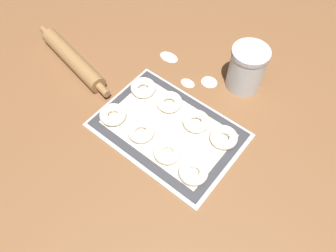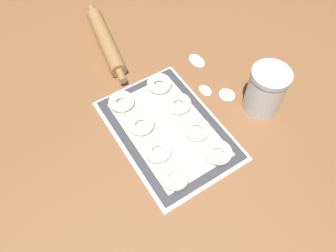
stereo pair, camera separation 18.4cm
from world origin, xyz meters
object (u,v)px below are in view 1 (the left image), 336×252
bagel_front_far_left (113,115)px  bagel_front_mid_left (141,131)px  bagel_back_far_left (143,88)px  flour_canister (247,68)px  baking_tray (168,130)px  bagel_back_far_right (224,137)px  rolling_pin (73,59)px  bagel_front_far_right (193,172)px  bagel_back_mid_left (169,102)px  bagel_back_mid_right (196,121)px  bagel_front_mid_right (167,152)px

bagel_front_far_left → bagel_front_mid_left: same height
bagel_back_far_left → flour_canister: (0.25, 0.25, 0.05)m
baking_tray → bagel_back_far_right: bearing=25.1°
bagel_back_far_left → bagel_back_far_right: 0.32m
bagel_front_far_left → rolling_pin: rolling_pin is taller
bagel_front_far_right → bagel_back_mid_left: 0.26m
bagel_back_mid_right → rolling_pin: 0.51m
baking_tray → bagel_back_mid_left: bagel_back_mid_left is taller
baking_tray → rolling_pin: bearing=178.9°
bagel_front_far_right → bagel_back_mid_right: size_ratio=1.00×
bagel_front_mid_right → bagel_back_mid_left: 0.19m
bagel_front_mid_left → bagel_back_far_right: same height
bagel_front_mid_left → bagel_front_far_right: same height
bagel_front_mid_right → rolling_pin: bearing=170.8°
bagel_back_mid_left → bagel_back_far_right: size_ratio=1.00×
bagel_back_far_left → flour_canister: bearing=45.1°
baking_tray → bagel_back_far_left: size_ratio=5.24×
bagel_front_mid_left → bagel_back_far_right: 0.26m
bagel_front_mid_right → flour_canister: bearing=86.3°
bagel_back_far_left → bagel_back_mid_right: same height
bagel_back_mid_left → bagel_back_far_right: same height
bagel_back_far_right → bagel_front_far_right: bearing=-91.2°
bagel_front_mid_right → bagel_back_mid_left: size_ratio=1.00×
bagel_back_far_right → bagel_front_mid_right: bearing=-124.7°
bagel_front_mid_left → flour_canister: size_ratio=0.55×
bagel_front_far_right → rolling_pin: size_ratio=0.20×
bagel_front_mid_left → rolling_pin: bearing=169.1°
baking_tray → bagel_front_far_right: bagel_front_far_right is taller
bagel_back_mid_left → flour_canister: 0.28m
bagel_back_far_left → bagel_back_mid_left: size_ratio=1.00×
rolling_pin → bagel_back_far_right: bearing=6.2°
bagel_back_far_left → rolling_pin: bearing=-168.1°
bagel_back_far_left → bagel_front_far_right: bearing=-24.7°
bagel_back_mid_right → rolling_pin: (-0.51, -0.06, 0.00)m
bagel_front_mid_left → rolling_pin: (-0.40, 0.08, 0.00)m
baking_tray → flour_canister: 0.34m
bagel_front_far_left → bagel_front_far_right: (0.32, -0.00, 0.00)m
bagel_back_mid_right → baking_tray: bearing=-129.8°
bagel_front_far_left → bagel_front_mid_right: same height
bagel_back_mid_right → flour_canister: flour_canister is taller
bagel_back_mid_left → bagel_back_mid_right: 0.12m
rolling_pin → bagel_front_mid_right: bearing=-9.2°
bagel_back_far_left → bagel_back_mid_right: bearing=0.2°
bagel_front_mid_left → flour_canister: 0.41m
bagel_front_far_left → bagel_back_far_left: size_ratio=1.00×
bagel_back_far_left → bagel_back_mid_left: same height
bagel_back_mid_left → flour_canister: bearing=59.9°
bagel_front_far_left → bagel_back_mid_right: same height
bagel_front_mid_right → flour_canister: size_ratio=0.55×
bagel_back_far_left → flour_canister: flour_canister is taller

